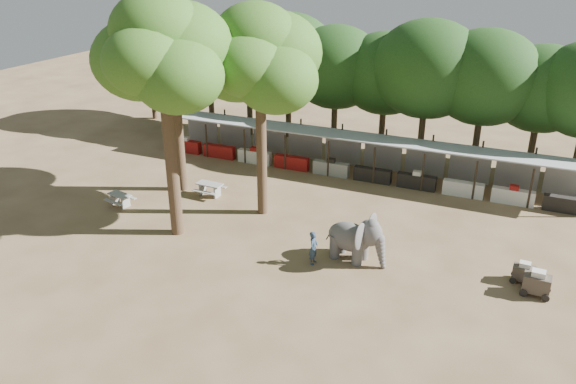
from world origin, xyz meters
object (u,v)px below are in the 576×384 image
at_px(handler, 314,248).
at_px(yard_tree_center, 162,54).
at_px(picnic_table_near, 120,198).
at_px(yard_tree_back, 259,59).
at_px(picnic_table_far, 210,188).
at_px(cart_front, 537,283).
at_px(yard_tree_left, 172,54).
at_px(elephant, 356,238).
at_px(cart_back, 524,272).

bearing_deg(handler, yard_tree_center, 86.62).
bearing_deg(picnic_table_near, yard_tree_back, 30.68).
distance_m(picnic_table_far, cart_front, 18.59).
xyz_separation_m(yard_tree_left, picnic_table_far, (2.20, -0.37, -7.68)).
height_order(elephant, picnic_table_near, elephant).
bearing_deg(yard_tree_back, cart_front, -11.13).
bearing_deg(picnic_table_far, yard_tree_center, -78.00).
xyz_separation_m(elephant, cart_front, (7.96, 0.28, -0.58)).
distance_m(yard_tree_left, cart_front, 22.17).
relative_size(yard_tree_center, yard_tree_back, 1.06).
relative_size(yard_tree_left, cart_back, 10.41).
relative_size(yard_tree_left, yard_tree_center, 0.92).
distance_m(yard_tree_center, handler, 11.44).
bearing_deg(picnic_table_near, cart_back, 13.63).
height_order(yard_tree_center, elephant, yard_tree_center).
height_order(handler, cart_back, handler).
bearing_deg(picnic_table_near, yard_tree_center, -3.69).
bearing_deg(yard_tree_left, cart_front, -10.64).
distance_m(yard_tree_left, picnic_table_far, 8.00).
distance_m(picnic_table_near, cart_front, 22.28).
bearing_deg(picnic_table_near, elephant, 10.04).
bearing_deg(cart_back, yard_tree_left, 173.80).
height_order(yard_tree_center, picnic_table_far, yard_tree_center).
bearing_deg(elephant, handler, -138.13).
height_order(elephant, handler, elephant).
distance_m(yard_tree_center, cart_front, 19.51).
relative_size(yard_tree_back, picnic_table_far, 6.97).
bearing_deg(yard_tree_center, picnic_table_near, 164.41).
bearing_deg(elephant, picnic_table_far, 169.31).
relative_size(picnic_table_far, cart_back, 1.54).
bearing_deg(yard_tree_left, elephant, -18.24).
distance_m(yard_tree_back, picnic_table_far, 8.90).
bearing_deg(cart_front, picnic_table_far, 172.04).
relative_size(yard_tree_left, yard_tree_back, 0.97).
distance_m(elephant, cart_front, 7.99).
height_order(yard_tree_back, cart_front, yard_tree_back).
bearing_deg(picnic_table_far, cart_back, -6.24).
bearing_deg(yard_tree_back, elephant, -25.63).
height_order(yard_tree_back, elephant, yard_tree_back).
bearing_deg(yard_tree_center, picnic_table_far, 99.79).
xyz_separation_m(elephant, picnic_table_near, (-14.32, 0.47, -0.71)).
xyz_separation_m(elephant, picnic_table_far, (-10.31, 3.75, -0.65)).
bearing_deg(yard_tree_center, handler, -1.66).
bearing_deg(yard_tree_center, elephant, 5.28).
relative_size(yard_tree_center, elephant, 3.85).
distance_m(handler, cart_front, 9.79).
relative_size(handler, picnic_table_far, 1.01).
distance_m(yard_tree_center, picnic_table_far, 9.88).
height_order(yard_tree_left, elephant, yard_tree_left).
bearing_deg(picnic_table_far, picnic_table_near, -138.48).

